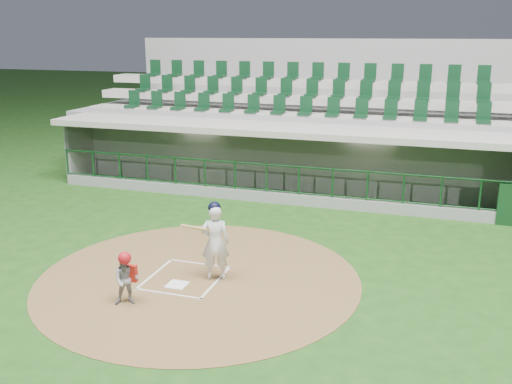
# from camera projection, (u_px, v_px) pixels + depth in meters

# --- Properties ---
(ground) EXTENTS (120.00, 120.00, 0.00)m
(ground) POSITION_uv_depth(u_px,v_px,m) (190.00, 273.00, 13.04)
(ground) COLOR #194012
(ground) RESTS_ON ground
(dirt_circle) EXTENTS (7.20, 7.20, 0.01)m
(dirt_circle) POSITION_uv_depth(u_px,v_px,m) (199.00, 278.00, 12.77)
(dirt_circle) COLOR brown
(dirt_circle) RESTS_ON ground
(home_plate) EXTENTS (0.43, 0.43, 0.02)m
(home_plate) POSITION_uv_depth(u_px,v_px,m) (177.00, 285.00, 12.39)
(home_plate) COLOR white
(home_plate) RESTS_ON dirt_circle
(batter_box_chalk) EXTENTS (1.55, 1.80, 0.01)m
(batter_box_chalk) POSITION_uv_depth(u_px,v_px,m) (185.00, 278.00, 12.76)
(batter_box_chalk) COLOR white
(batter_box_chalk) RESTS_ON ground
(dugout_structure) EXTENTS (16.40, 3.70, 3.00)m
(dugout_structure) POSITION_uv_depth(u_px,v_px,m) (284.00, 161.00, 19.90)
(dugout_structure) COLOR slate
(dugout_structure) RESTS_ON ground
(seating_deck) EXTENTS (17.00, 6.72, 5.15)m
(seating_deck) POSITION_uv_depth(u_px,v_px,m) (303.00, 134.00, 22.64)
(seating_deck) COLOR gray
(seating_deck) RESTS_ON ground
(batter) EXTENTS (0.90, 0.94, 1.80)m
(batter) POSITION_uv_depth(u_px,v_px,m) (215.00, 241.00, 12.49)
(batter) COLOR silver
(batter) RESTS_ON dirt_circle
(catcher) EXTENTS (0.62, 0.57, 1.12)m
(catcher) POSITION_uv_depth(u_px,v_px,m) (126.00, 278.00, 11.41)
(catcher) COLOR gray
(catcher) RESTS_ON dirt_circle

